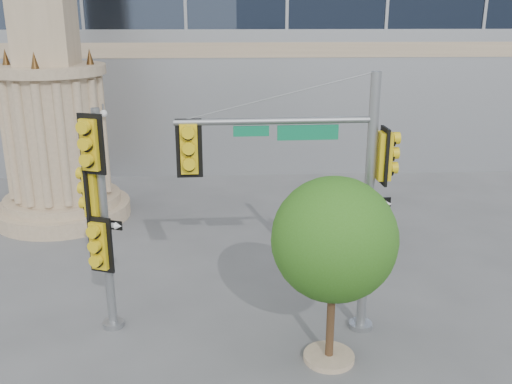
{
  "coord_description": "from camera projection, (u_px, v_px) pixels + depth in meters",
  "views": [
    {
      "loc": [
        -0.35,
        -9.55,
        6.76
      ],
      "look_at": [
        0.2,
        2.0,
        3.05
      ],
      "focal_mm": 40.0,
      "sensor_mm": 36.0,
      "label": 1
    }
  ],
  "objects": [
    {
      "name": "secondary_signal_pole",
      "position": [
        98.0,
        206.0,
        11.79
      ],
      "size": [
        0.84,
        0.8,
        4.9
      ],
      "rotation": [
        0.0,
        0.0,
        -0.36
      ],
      "color": "slate",
      "rests_on": "ground"
    },
    {
      "name": "monument",
      "position": [
        47.0,
        51.0,
        17.76
      ],
      "size": [
        4.4,
        4.4,
        16.6
      ],
      "color": "tan",
      "rests_on": "ground"
    },
    {
      "name": "ground",
      "position": [
        251.0,
        371.0,
        11.17
      ],
      "size": [
        120.0,
        120.0,
        0.0
      ],
      "primitive_type": "plane",
      "color": "#545456",
      "rests_on": "ground"
    },
    {
      "name": "main_signal_pole",
      "position": [
        321.0,
        179.0,
        11.56
      ],
      "size": [
        4.37,
        0.54,
        5.62
      ],
      "rotation": [
        0.0,
        0.0,
        0.04
      ],
      "color": "slate",
      "rests_on": "ground"
    },
    {
      "name": "street_tree",
      "position": [
        336.0,
        244.0,
        10.79
      ],
      "size": [
        2.46,
        2.4,
        3.83
      ],
      "color": "tan",
      "rests_on": "ground"
    }
  ]
}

